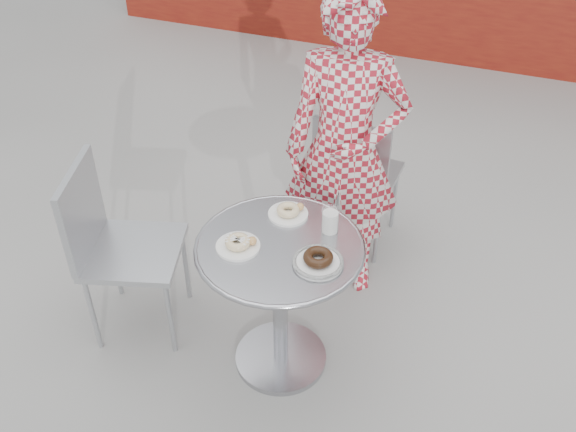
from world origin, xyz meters
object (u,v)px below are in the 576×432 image
(bistro_table, at_px, (280,276))
(seated_person, at_px, (345,151))
(plate_far, at_px, (289,212))
(plate_checker, at_px, (318,261))
(chair_left, at_px, (137,280))
(milk_cup, at_px, (330,221))
(chair_far, at_px, (356,201))
(plate_near, at_px, (239,244))

(bistro_table, distance_m, seated_person, 0.70)
(plate_far, relative_size, plate_checker, 0.84)
(chair_left, bearing_deg, bistro_table, -106.11)
(bistro_table, height_order, seated_person, seated_person)
(plate_checker, xyz_separation_m, milk_cup, (-0.02, 0.21, 0.04))
(plate_checker, bearing_deg, chair_far, 96.13)
(chair_far, xyz_separation_m, plate_checker, (0.11, -1.03, 0.46))
(plate_checker, bearing_deg, chair_left, 177.41)
(bistro_table, relative_size, milk_cup, 6.20)
(chair_far, xyz_separation_m, milk_cup, (0.09, -0.82, 0.50))
(chair_far, relative_size, chair_left, 0.95)
(plate_far, bearing_deg, milk_cup, -11.75)
(plate_far, height_order, plate_checker, plate_checker)
(plate_near, xyz_separation_m, milk_cup, (0.31, 0.23, 0.03))
(seated_person, bearing_deg, chair_far, 80.81)
(bistro_table, distance_m, milk_cup, 0.32)
(chair_left, height_order, plate_far, chair_left)
(plate_checker, bearing_deg, seated_person, 98.60)
(chair_left, relative_size, milk_cup, 7.81)
(chair_far, distance_m, plate_checker, 1.13)
(bistro_table, height_order, plate_near, plate_near)
(seated_person, distance_m, plate_far, 0.47)
(plate_far, distance_m, milk_cup, 0.20)
(plate_far, bearing_deg, plate_near, -112.56)
(chair_far, height_order, seated_person, seated_person)
(chair_left, xyz_separation_m, milk_cup, (0.89, 0.17, 0.48))
(plate_near, height_order, plate_checker, plate_checker)
(plate_far, bearing_deg, bistro_table, -79.73)
(bistro_table, height_order, milk_cup, milk_cup)
(chair_left, xyz_separation_m, seated_person, (0.80, 0.66, 0.51))
(chair_far, height_order, milk_cup, chair_far)
(seated_person, bearing_deg, chair_left, -150.33)
(plate_near, xyz_separation_m, plate_checker, (0.33, 0.02, -0.00))
(bistro_table, relative_size, plate_checker, 3.46)
(chair_far, distance_m, plate_near, 1.17)
(plate_near, distance_m, milk_cup, 0.38)
(chair_left, distance_m, seated_person, 1.15)
(plate_far, xyz_separation_m, plate_checker, (0.21, -0.25, -0.00))
(plate_checker, bearing_deg, plate_near, -176.51)
(bistro_table, bearing_deg, milk_cup, 44.60)
(milk_cup, bearing_deg, seated_person, 99.97)
(bistro_table, xyz_separation_m, chair_left, (-0.73, -0.01, -0.26))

